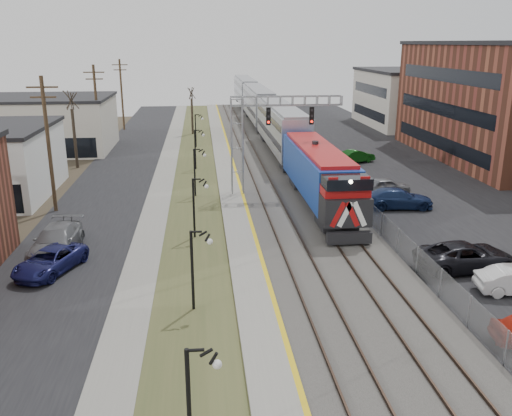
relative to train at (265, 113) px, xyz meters
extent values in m
plane|color=#473D2D|center=(-5.50, -59.55, -2.92)|extent=(160.00, 160.00, 0.00)
cube|color=black|center=(-17.00, -24.55, -2.90)|extent=(7.00, 120.00, 0.04)
cube|color=gray|center=(-12.50, -24.55, -2.88)|extent=(2.00, 120.00, 0.08)
cube|color=#444B28|center=(-9.50, -24.55, -2.89)|extent=(4.00, 120.00, 0.06)
cube|color=gray|center=(-6.50, -24.55, -2.80)|extent=(2.00, 120.00, 0.24)
cube|color=#595651|center=(-1.50, -24.55, -2.82)|extent=(8.00, 120.00, 0.20)
cube|color=black|center=(10.50, -24.55, -2.90)|extent=(16.00, 120.00, 0.04)
cube|color=gold|center=(-5.62, -24.55, -2.67)|extent=(0.24, 120.00, 0.01)
cube|color=#2D2119|center=(-4.25, -24.55, -2.64)|extent=(0.08, 120.00, 0.15)
cube|color=#2D2119|center=(-2.75, -24.55, -2.64)|extent=(0.08, 120.00, 0.15)
cube|color=#2D2119|center=(-0.75, -24.55, -2.64)|extent=(0.08, 120.00, 0.15)
cube|color=#2D2119|center=(0.75, -24.55, -2.64)|extent=(0.08, 120.00, 0.15)
cube|color=#123899|center=(0.00, -35.72, -0.44)|extent=(3.00, 17.00, 4.25)
cube|color=black|center=(0.00, -44.42, -2.22)|extent=(2.80, 0.50, 0.70)
cube|color=#93969C|center=(0.00, -15.42, 0.09)|extent=(3.00, 22.00, 5.33)
cube|color=#93969C|center=(0.00, 7.38, 0.09)|extent=(3.00, 22.00, 5.33)
cube|color=#93969C|center=(0.00, 30.18, 0.09)|extent=(3.00, 22.00, 5.33)
cube|color=gray|center=(-6.00, -31.55, 1.08)|extent=(1.00, 1.00, 8.00)
cube|color=gray|center=(-2.00, -31.55, 4.83)|extent=(9.00, 0.80, 0.80)
cube|color=black|center=(-3.50, -32.00, 3.68)|extent=(0.35, 0.25, 1.40)
cube|color=black|center=(0.00, -32.00, 3.68)|extent=(0.35, 0.25, 1.40)
cylinder|color=black|center=(-9.50, -61.55, -0.92)|extent=(0.14, 0.14, 4.00)
cylinder|color=black|center=(-9.50, -51.55, -0.92)|extent=(0.14, 0.14, 4.00)
cylinder|color=black|center=(-9.50, -41.55, -0.92)|extent=(0.14, 0.14, 4.00)
cylinder|color=black|center=(-9.50, -31.55, -0.92)|extent=(0.14, 0.14, 4.00)
cylinder|color=black|center=(-9.50, -21.55, -0.92)|extent=(0.14, 0.14, 4.00)
cylinder|color=black|center=(-9.50, -9.55, -0.92)|extent=(0.14, 0.14, 4.00)
cylinder|color=#4C3823|center=(-20.00, -34.55, 2.08)|extent=(0.28, 0.28, 10.00)
cylinder|color=#4C3823|center=(-20.00, -14.55, 2.08)|extent=(0.28, 0.28, 10.00)
cylinder|color=#4C3823|center=(-20.00, 5.45, 2.08)|extent=(0.28, 0.28, 10.00)
cube|color=gray|center=(2.70, -24.55, -2.12)|extent=(0.04, 120.00, 1.60)
cube|color=#BDB6A5|center=(-26.50, -9.55, 0.08)|extent=(14.00, 12.00, 6.00)
cube|color=#BDB6A5|center=(24.50, 5.45, 1.08)|extent=(16.00, 18.00, 8.00)
cylinder|color=#382D23|center=(-21.50, -19.55, 0.06)|extent=(0.30, 0.30, 5.95)
cylinder|color=#382D23|center=(-10.00, 0.45, -0.47)|extent=(0.30, 0.30, 4.90)
imported|color=black|center=(5.62, -48.33, -2.14)|extent=(5.78, 2.97, 1.56)
imported|color=navy|center=(5.97, -36.54, -2.15)|extent=(5.46, 2.59, 1.54)
imported|color=slate|center=(6.38, -32.59, -2.22)|extent=(4.32, 2.26, 1.40)
imported|color=#0D450F|center=(7.37, -20.15, -2.24)|extent=(4.36, 2.94, 1.36)
imported|color=#171952|center=(-17.40, -46.31, -2.25)|extent=(3.83, 5.26, 1.33)
imported|color=slate|center=(-17.73, -43.51, -2.10)|extent=(2.61, 5.79, 1.65)
camera|label=1|loc=(-8.92, -75.03, 9.33)|focal=38.00mm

